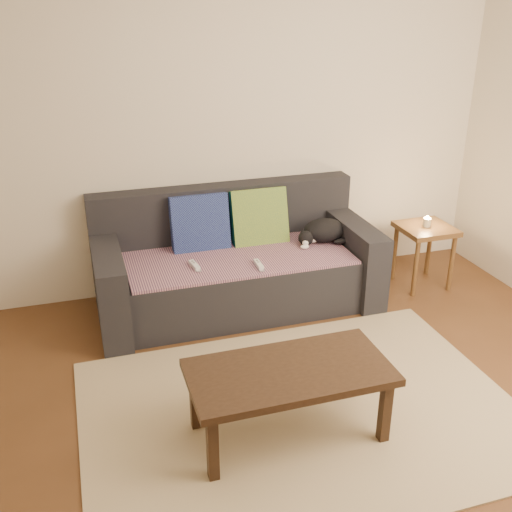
{
  "coord_description": "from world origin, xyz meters",
  "views": [
    {
      "loc": [
        -1.1,
        -2.46,
        2.23
      ],
      "look_at": [
        0.05,
        1.2,
        0.55
      ],
      "focal_mm": 42.0,
      "sensor_mm": 36.0,
      "label": 1
    }
  ],
  "objects_px": {
    "wii_remote_b": "(259,265)",
    "cat": "(323,231)",
    "wii_remote_a": "(194,265)",
    "side_table": "(425,237)",
    "sofa": "(235,267)",
    "coffee_table": "(289,377)"
  },
  "relations": [
    {
      "from": "wii_remote_b",
      "to": "cat",
      "type": "bearing_deg",
      "value": -62.56
    },
    {
      "from": "wii_remote_a",
      "to": "side_table",
      "type": "xyz_separation_m",
      "value": [
        1.92,
        0.05,
        -0.03
      ]
    },
    {
      "from": "wii_remote_a",
      "to": "side_table",
      "type": "bearing_deg",
      "value": -96.95
    },
    {
      "from": "sofa",
      "to": "side_table",
      "type": "distance_m",
      "value": 1.57
    },
    {
      "from": "coffee_table",
      "to": "wii_remote_a",
      "type": "bearing_deg",
      "value": 98.8
    },
    {
      "from": "sofa",
      "to": "side_table",
      "type": "height_order",
      "value": "sofa"
    },
    {
      "from": "wii_remote_b",
      "to": "side_table",
      "type": "xyz_separation_m",
      "value": [
        1.47,
        0.17,
        -0.03
      ]
    },
    {
      "from": "sofa",
      "to": "coffee_table",
      "type": "relative_size",
      "value": 1.96
    },
    {
      "from": "cat",
      "to": "wii_remote_b",
      "type": "height_order",
      "value": "cat"
    },
    {
      "from": "coffee_table",
      "to": "cat",
      "type": "bearing_deg",
      "value": 61.2
    },
    {
      "from": "cat",
      "to": "wii_remote_a",
      "type": "relative_size",
      "value": 3.01
    },
    {
      "from": "side_table",
      "to": "coffee_table",
      "type": "xyz_separation_m",
      "value": [
        -1.7,
        -1.42,
        -0.05
      ]
    },
    {
      "from": "cat",
      "to": "wii_remote_b",
      "type": "relative_size",
      "value": 3.01
    },
    {
      "from": "wii_remote_b",
      "to": "coffee_table",
      "type": "bearing_deg",
      "value": 171.05
    },
    {
      "from": "sofa",
      "to": "cat",
      "type": "relative_size",
      "value": 4.65
    },
    {
      "from": "cat",
      "to": "wii_remote_a",
      "type": "height_order",
      "value": "cat"
    },
    {
      "from": "sofa",
      "to": "coffee_table",
      "type": "distance_m",
      "value": 1.58
    },
    {
      "from": "sofa",
      "to": "side_table",
      "type": "bearing_deg",
      "value": -5.32
    },
    {
      "from": "wii_remote_b",
      "to": "coffee_table",
      "type": "distance_m",
      "value": 1.27
    },
    {
      "from": "cat",
      "to": "coffee_table",
      "type": "distance_m",
      "value": 1.78
    },
    {
      "from": "cat",
      "to": "coffee_table",
      "type": "relative_size",
      "value": 0.42
    },
    {
      "from": "side_table",
      "to": "wii_remote_a",
      "type": "bearing_deg",
      "value": -178.59
    }
  ]
}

